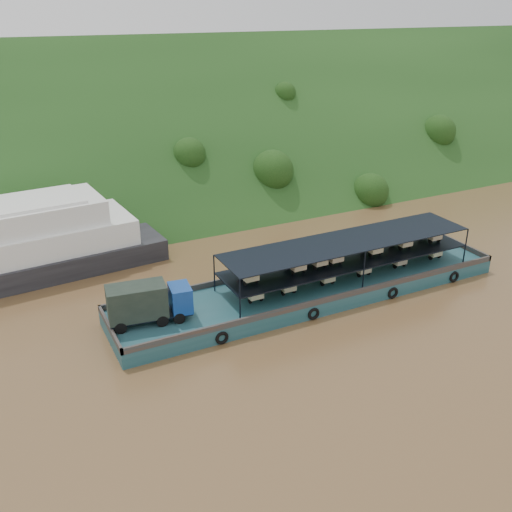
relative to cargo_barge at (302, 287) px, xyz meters
name	(u,v)px	position (x,y,z in m)	size (l,w,h in m)	color
ground	(292,298)	(-0.73, 0.39, -1.10)	(160.00, 160.00, 0.00)	brown
hillside	(162,188)	(-0.73, 36.39, -1.10)	(140.00, 28.00, 28.00)	#173714
cargo_barge	(302,287)	(0.00, 0.00, 0.00)	(35.00, 7.18, 4.54)	#144349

